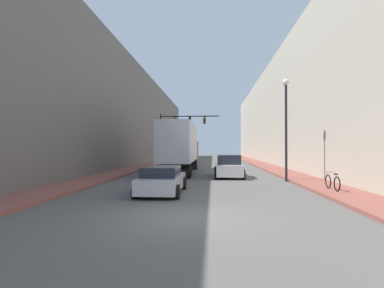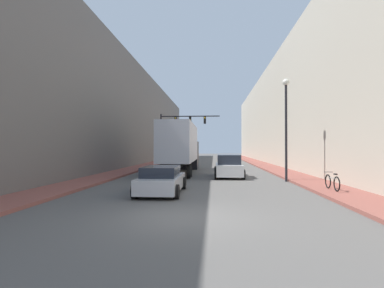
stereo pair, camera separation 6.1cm
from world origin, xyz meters
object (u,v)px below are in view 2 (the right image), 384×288
(suv_car, at_px, (229,167))
(semi_truck, at_px, (181,147))
(street_lamp, at_px, (286,115))
(parked_bicycle, at_px, (332,182))
(sedan_car, at_px, (162,180))
(traffic_signal_gantry, at_px, (177,128))

(suv_car, bearing_deg, semi_truck, 137.37)
(street_lamp, relative_size, parked_bicycle, 3.72)
(sedan_car, xyz_separation_m, street_lamp, (7.31, 5.60, 3.71))
(sedan_car, height_order, parked_bicycle, sedan_car)
(suv_car, height_order, street_lamp, street_lamp)
(traffic_signal_gantry, bearing_deg, street_lamp, -61.92)
(street_lamp, bearing_deg, parked_bicycle, -77.48)
(suv_car, xyz_separation_m, street_lamp, (3.65, -2.64, 3.56))
(traffic_signal_gantry, height_order, parked_bicycle, traffic_signal_gantry)
(traffic_signal_gantry, height_order, street_lamp, street_lamp)
(street_lamp, distance_m, parked_bicycle, 6.27)
(traffic_signal_gantry, xyz_separation_m, parked_bicycle, (10.51, -22.52, -4.17))
(sedan_car, xyz_separation_m, suv_car, (3.66, 8.24, 0.15))
(suv_car, distance_m, parked_bicycle, 8.86)
(street_lamp, height_order, parked_bicycle, street_lamp)
(traffic_signal_gantry, relative_size, street_lamp, 1.11)
(sedan_car, bearing_deg, parked_bicycle, 5.10)
(suv_car, distance_m, traffic_signal_gantry, 16.57)
(semi_truck, bearing_deg, street_lamp, -39.56)
(suv_car, xyz_separation_m, traffic_signal_gantry, (-5.78, 15.03, 3.90))
(semi_truck, height_order, suv_car, semi_truck)
(sedan_car, bearing_deg, street_lamp, 37.45)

